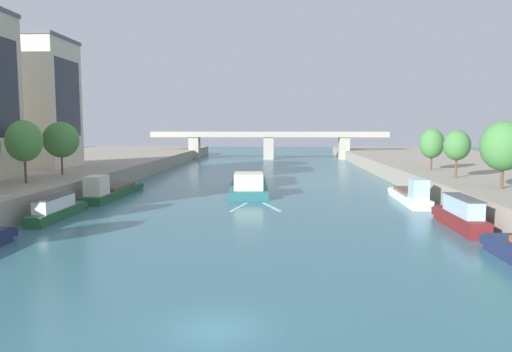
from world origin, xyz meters
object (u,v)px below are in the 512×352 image
at_px(moored_boat_left_end, 57,209).
at_px(moored_boat_right_gap_after, 410,195).
at_px(tree_right_distant, 432,144).
at_px(tree_right_by_lamp, 503,146).
at_px(bridge_far, 269,142).
at_px(moored_boat_left_downstream, 111,191).
at_px(moored_boat_right_midway, 460,215).
at_px(tree_left_nearest, 24,141).
at_px(tree_left_second, 61,140).
at_px(tree_right_midway, 457,145).
at_px(barge_midriver, 249,184).

bearing_deg(moored_boat_left_end, moored_boat_right_gap_after, 17.52).
xyz_separation_m(moored_boat_right_gap_after, tree_right_distant, (7.36, 16.08, 5.57)).
distance_m(tree_right_by_lamp, bridge_far, 87.09).
bearing_deg(moored_boat_left_downstream, moored_boat_right_midway, -24.03).
height_order(tree_left_nearest, tree_right_by_lamp, tree_left_nearest).
height_order(moored_boat_left_downstream, moored_boat_right_midway, moored_boat_left_downstream).
height_order(moored_boat_left_downstream, tree_right_by_lamp, tree_right_by_lamp).
height_order(moored_boat_left_end, tree_right_distant, tree_right_distant).
distance_m(tree_left_nearest, tree_left_second, 9.64).
xyz_separation_m(moored_boat_right_midway, tree_left_nearest, (-44.98, 10.61, 6.16)).
bearing_deg(tree_left_nearest, moored_boat_right_gap_after, 4.95).
height_order(moored_boat_right_midway, tree_left_second, tree_left_second).
bearing_deg(moored_boat_right_gap_after, tree_left_second, 172.63).
bearing_deg(moored_boat_right_midway, tree_right_by_lamp, 49.09).
distance_m(moored_boat_left_downstream, tree_right_by_lamp, 45.72).
bearing_deg(tree_right_distant, moored_boat_left_end, -148.03).
bearing_deg(moored_boat_right_midway, bridge_far, 101.65).
height_order(moored_boat_left_downstream, tree_left_nearest, tree_left_nearest).
height_order(moored_boat_right_gap_after, tree_right_by_lamp, tree_right_by_lamp).
relative_size(moored_boat_right_gap_after, tree_right_distant, 2.25).
distance_m(moored_boat_right_gap_after, tree_right_midway, 10.03).
relative_size(moored_boat_left_end, moored_boat_right_midway, 1.02).
bearing_deg(barge_midriver, moored_boat_right_gap_after, -28.37).
xyz_separation_m(tree_right_by_lamp, tree_right_midway, (-0.85, 10.64, -0.34)).
bearing_deg(bridge_far, tree_right_distant, -67.07).
relative_size(barge_midriver, moored_boat_left_downstream, 1.52).
distance_m(barge_midriver, moored_boat_left_downstream, 19.03).
distance_m(moored_boat_left_downstream, bridge_far, 77.15).
height_order(tree_right_by_lamp, tree_right_midway, tree_right_by_lamp).
height_order(tree_right_by_lamp, bridge_far, tree_right_by_lamp).
height_order(barge_midriver, tree_right_distant, tree_right_distant).
xyz_separation_m(tree_left_nearest, tree_left_second, (-0.18, 9.63, -0.11)).
height_order(tree_left_second, bridge_far, tree_left_second).
relative_size(moored_boat_right_midway, bridge_far, 0.16).
relative_size(moored_boat_right_gap_after, tree_left_nearest, 1.94).
distance_m(moored_boat_left_downstream, moored_boat_right_gap_after, 36.92).
height_order(moored_boat_left_end, moored_boat_right_gap_after, moored_boat_right_gap_after).
relative_size(tree_left_nearest, tree_left_second, 1.01).
distance_m(tree_left_second, tree_right_midway, 51.59).
distance_m(moored_boat_right_gap_after, tree_right_by_lamp, 11.54).
bearing_deg(tree_left_nearest, tree_right_distant, 21.01).
bearing_deg(barge_midriver, tree_left_nearest, -149.43).
bearing_deg(tree_right_by_lamp, moored_boat_left_downstream, 169.49).
xyz_separation_m(moored_boat_left_end, tree_right_distant, (44.61, 27.84, 5.53)).
bearing_deg(bridge_far, moored_boat_right_gap_after, -76.56).
height_order(moored_boat_right_gap_after, tree_right_distant, tree_right_distant).
relative_size(moored_boat_left_end, bridge_far, 0.16).
bearing_deg(bridge_far, moored_boat_right_midway, -78.35).
relative_size(tree_right_by_lamp, tree_right_midway, 1.17).
height_order(moored_boat_left_end, moored_boat_right_midway, moored_boat_right_midway).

